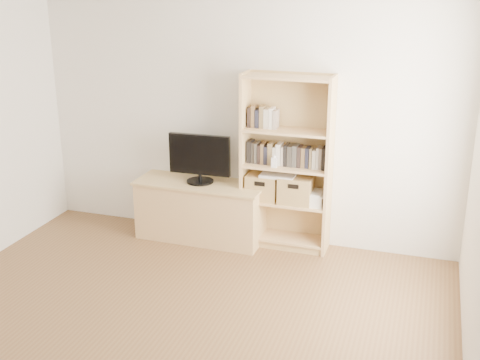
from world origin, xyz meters
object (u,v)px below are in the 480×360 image
at_px(tv_stand, 201,211).
at_px(laptop, 278,175).
at_px(bookshelf, 286,164).
at_px(basket_right, 296,189).
at_px(television, 200,158).
at_px(basket_left, 263,186).
at_px(baby_monitor, 274,162).

relative_size(tv_stand, laptop, 3.81).
bearing_deg(bookshelf, basket_right, -2.60).
xyz_separation_m(bookshelf, television, (-0.90, -0.09, -0.01)).
xyz_separation_m(television, basket_left, (0.66, 0.09, -0.26)).
bearing_deg(bookshelf, tv_stand, -174.01).
bearing_deg(tv_stand, bookshelf, 6.32).
distance_m(tv_stand, basket_left, 0.75).
xyz_separation_m(baby_monitor, laptop, (0.02, 0.09, -0.16)).
distance_m(baby_monitor, laptop, 0.18).
height_order(television, baby_monitor, television).
bearing_deg(tv_stand, baby_monitor, -0.06).
bearing_deg(laptop, tv_stand, -174.33).
bearing_deg(basket_left, bookshelf, -0.16).
distance_m(television, laptop, 0.84).
height_order(television, basket_right, television).
relative_size(tv_stand, basket_left, 4.17).
relative_size(baby_monitor, basket_right, 0.31).
bearing_deg(television, laptop, 4.32).
height_order(bookshelf, basket_right, bookshelf).
distance_m(tv_stand, baby_monitor, 1.02).
bearing_deg(baby_monitor, bookshelf, 42.19).
height_order(basket_right, laptop, laptop).
bearing_deg(basket_right, television, -175.64).
bearing_deg(laptop, basket_right, 1.54).
height_order(tv_stand, television, television).
bearing_deg(baby_monitor, tv_stand, 176.80).
distance_m(bookshelf, baby_monitor, 0.15).
height_order(television, basket_left, television).
distance_m(tv_stand, basket_right, 1.07).
relative_size(baby_monitor, laptop, 0.30).
xyz_separation_m(television, baby_monitor, (0.80, -0.01, 0.04)).
xyz_separation_m(television, basket_right, (1.02, 0.08, -0.26)).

